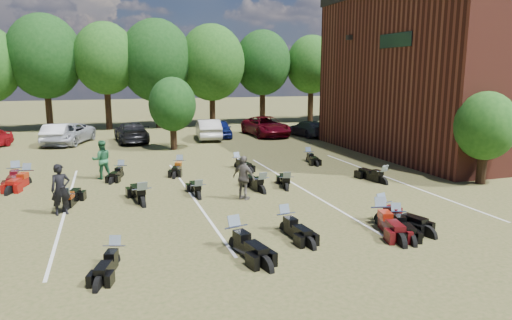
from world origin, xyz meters
name	(u,v)px	position (x,y,z in m)	size (l,w,h in m)	color
ground	(283,209)	(0.00, 0.00, 0.00)	(160.00, 160.00, 0.00)	brown
car_1	(58,134)	(-9.79, 20.47, 0.77)	(1.63, 4.67, 1.54)	#B7B8BC
car_2	(68,134)	(-9.13, 20.31, 0.75)	(2.48, 5.38, 1.50)	#979A9F
car_3	(131,132)	(-4.59, 19.81, 0.77)	(2.15, 5.30, 1.54)	black
car_4	(220,129)	(2.51, 20.41, 0.69)	(1.63, 4.06, 1.38)	navy
car_5	(208,129)	(1.30, 19.52, 0.80)	(1.69, 4.85, 1.60)	#A2A19D
car_6	(266,126)	(6.30, 20.01, 0.80)	(2.66, 5.78, 1.61)	#4F040F
car_7	(307,128)	(9.54, 18.73, 0.65)	(1.81, 4.46, 1.30)	#343439
person_black	(61,189)	(-8.06, 1.95, 0.95)	(0.70, 0.46, 1.91)	black
person_green	(102,160)	(-6.64, 7.62, 0.97)	(0.94, 0.73, 1.93)	#286B40
person_grey	(244,178)	(-1.04, 1.79, 0.92)	(1.08, 0.45, 1.85)	#5D5650
motorcycle_1	(115,264)	(-6.28, -3.39, 0.00)	(0.64, 2.00, 1.11)	black
motorcycle_2	(236,248)	(-2.80, -3.25, 0.00)	(0.78, 2.45, 1.37)	black
motorcycle_3	(285,231)	(-0.83, -2.34, 0.00)	(0.71, 2.22, 1.24)	black
motorcycle_4	(396,228)	(2.85, -3.22, 0.00)	(0.67, 2.12, 1.18)	black
motorcycle_5	(383,222)	(2.81, -2.52, 0.00)	(0.80, 2.52, 1.40)	black
motorcycle_6	(380,226)	(2.47, -2.88, 0.00)	(0.79, 2.47, 1.38)	#44090C
motorcycle_8	(67,210)	(-7.95, 2.51, 0.00)	(0.72, 2.27, 1.26)	black
motorcycle_9	(143,206)	(-5.13, 2.19, 0.00)	(0.79, 2.48, 1.38)	black
motorcycle_10	(262,193)	(0.01, 2.57, 0.00)	(0.75, 2.36, 1.31)	black
motorcycle_11	(199,198)	(-2.80, 2.56, 0.00)	(0.66, 2.07, 1.15)	black
motorcycle_12	(287,190)	(1.24, 2.71, 0.00)	(0.68, 2.13, 1.19)	black
motorcycle_13	(382,184)	(6.00, 2.37, 0.00)	(0.73, 2.30, 1.28)	black
motorcycle_14	(17,182)	(-10.62, 8.21, 0.00)	(0.80, 2.52, 1.40)	#480A0F
motorcycle_15	(27,184)	(-10.05, 7.50, 0.00)	(0.79, 2.47, 1.38)	maroon
motorcycle_16	(121,176)	(-5.76, 7.86, 0.00)	(0.66, 2.09, 1.16)	black
motorcycle_17	(180,171)	(-2.74, 8.17, 0.00)	(0.70, 2.18, 1.22)	black
motorcycle_18	(237,168)	(0.48, 8.17, 0.00)	(0.67, 2.11, 1.18)	black
motorcycle_19	(308,161)	(5.03, 8.66, 0.00)	(0.66, 2.08, 1.16)	black
tree_line	(162,61)	(-1.00, 29.00, 6.31)	(56.00, 6.00, 9.79)	black
young_tree_near_building	(485,126)	(10.50, 1.00, 2.75)	(2.80, 2.80, 4.16)	black
young_tree_midfield	(172,104)	(-2.00, 15.50, 3.09)	(3.20, 3.20, 4.70)	black
parking_lines	(192,196)	(-3.00, 3.00, 0.01)	(20.10, 14.00, 0.01)	silver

